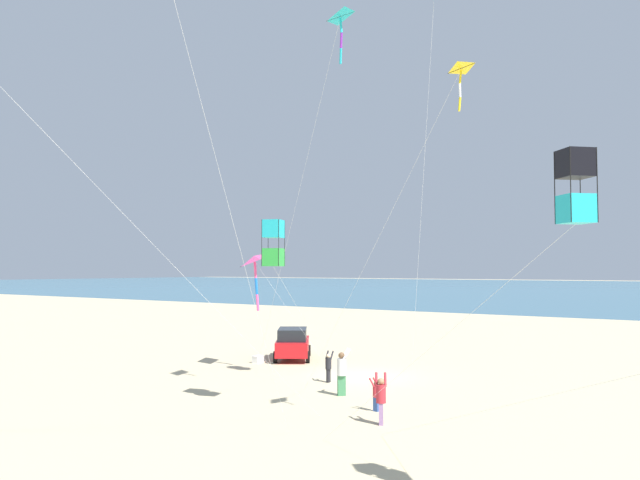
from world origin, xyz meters
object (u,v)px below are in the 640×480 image
object	(u,v)px
person_child_green_jacket	(381,397)
person_child_grey_jacket	(328,365)
person_adult_flyer	(342,370)
kite_delta_black_fish_shape	(459,71)
cooler_box	(258,359)
kite_box_yellow_midlevel	(575,187)
parked_car	(293,343)
person_bystander_far	(376,393)
kite_delta_teal_far_right	(254,260)
kite_delta_long_streamer_right	(339,18)
kite_box_red_high_left	(273,243)

from	to	relation	value
person_child_green_jacket	person_child_grey_jacket	size ratio (longest dim) A/B	1.19
person_adult_flyer	person_child_grey_jacket	xyz separation A→B (m)	(-2.26, -2.17, -0.29)
person_child_green_jacket	kite_delta_black_fish_shape	size ratio (longest dim) A/B	0.15
cooler_box	kite_box_yellow_midlevel	xyz separation A→B (m)	(13.79, 20.07, 6.83)
parked_car	person_child_grey_jacket	distance (m)	7.71
person_bystander_far	cooler_box	bearing A→B (deg)	-120.69
person_child_green_jacket	person_bystander_far	size ratio (longest dim) A/B	1.41
cooler_box	person_child_green_jacket	distance (m)	15.11
kite_box_yellow_midlevel	kite_delta_black_fish_shape	xyz separation A→B (m)	(-4.87, -4.40, 4.56)
kite_delta_teal_far_right	kite_delta_long_streamer_right	size ratio (longest dim) A/B	0.40
kite_box_yellow_midlevel	cooler_box	bearing A→B (deg)	-124.49
kite_delta_long_streamer_right	person_child_green_jacket	bearing A→B (deg)	61.09
person_adult_flyer	kite_delta_long_streamer_right	size ratio (longest dim) A/B	0.13
cooler_box	kite_box_red_high_left	xyz separation A→B (m)	(8.74, 8.05, 6.12)
person_child_grey_jacket	kite_delta_black_fish_shape	bearing A→B (deg)	55.77
kite_delta_teal_far_right	kite_delta_black_fish_shape	distance (m)	17.11
cooler_box	kite_delta_black_fish_shape	xyz separation A→B (m)	(8.92, 15.68, 11.39)
cooler_box	person_child_grey_jacket	size ratio (longest dim) A/B	0.43
kite_delta_long_streamer_right	kite_box_red_high_left	distance (m)	9.33
person_adult_flyer	person_child_green_jacket	xyz separation A→B (m)	(3.37, 3.71, -0.14)
kite_delta_black_fish_shape	person_adult_flyer	bearing A→B (deg)	-119.47
cooler_box	kite_delta_long_streamer_right	world-z (taller)	kite_delta_long_streamer_right
cooler_box	person_child_grey_jacket	world-z (taller)	person_child_grey_jacket
person_adult_flyer	kite_delta_black_fish_shape	distance (m)	13.13
cooler_box	kite_box_red_high_left	world-z (taller)	kite_box_red_high_left
person_child_green_jacket	kite_delta_teal_far_right	xyz separation A→B (m)	(-6.60, -11.30, 4.86)
person_child_green_jacket	kite_box_yellow_midlevel	bearing A→B (deg)	54.54
person_adult_flyer	person_child_grey_jacket	size ratio (longest dim) A/B	1.37
person_bystander_far	kite_box_yellow_midlevel	xyz separation A→B (m)	(7.02, 8.66, 6.37)
kite_box_yellow_midlevel	kite_box_red_high_left	world-z (taller)	kite_box_yellow_midlevel
kite_delta_long_streamer_right	kite_delta_black_fish_shape	world-z (taller)	kite_delta_long_streamer_right
kite_delta_long_streamer_right	kite_box_red_high_left	size ratio (longest dim) A/B	1.38
kite_box_yellow_midlevel	kite_box_red_high_left	distance (m)	13.06
parked_car	person_adult_flyer	size ratio (longest dim) A/B	2.30
person_adult_flyer	person_child_green_jacket	distance (m)	5.01
kite_box_yellow_midlevel	kite_delta_black_fish_shape	size ratio (longest dim) A/B	0.72
person_child_green_jacket	kite_delta_long_streamer_right	distance (m)	14.64
person_adult_flyer	kite_delta_teal_far_right	size ratio (longest dim) A/B	0.32
cooler_box	person_child_green_jacket	xyz separation A→B (m)	(8.42, 12.53, 0.74)
person_bystander_far	kite_box_yellow_midlevel	bearing A→B (deg)	50.99
person_adult_flyer	person_child_green_jacket	bearing A→B (deg)	47.76
person_bystander_far	kite_delta_long_streamer_right	xyz separation A→B (m)	(0.22, -1.45, 14.62)
kite_delta_black_fish_shape	person_bystander_far	bearing A→B (deg)	-116.76
kite_delta_teal_far_right	kite_box_red_high_left	distance (m)	9.73
person_adult_flyer	person_bystander_far	bearing A→B (deg)	56.36
cooler_box	kite_box_yellow_midlevel	size ratio (longest dim) A/B	0.07
kite_delta_teal_far_right	person_bystander_far	bearing A→B (deg)	64.06
kite_delta_teal_far_right	kite_box_yellow_midlevel	distance (m)	22.36
parked_car	kite_box_yellow_midlevel	world-z (taller)	kite_box_yellow_midlevel
person_adult_flyer	kite_delta_long_streamer_right	bearing A→B (deg)	30.29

